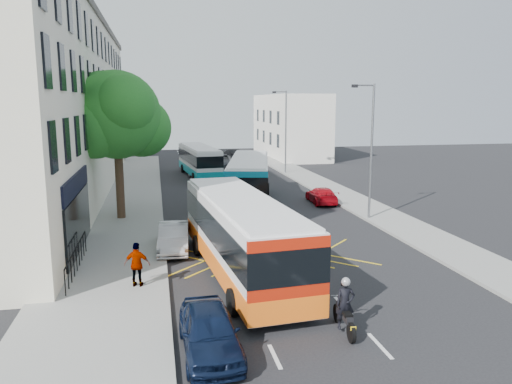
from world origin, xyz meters
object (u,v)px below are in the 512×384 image
bus_near (241,235)px  parked_car_blue (210,331)px  street_tree (116,116)px  distant_car_dark (232,154)px  motorbike (345,307)px  red_hatchback (322,195)px  pedestrian_far (137,264)px  lamp_near (370,144)px  bus_far (199,160)px  distant_car_grey (221,161)px  lamp_far (285,127)px  parked_car_silver (174,237)px  bus_mid (249,179)px

bus_near → parked_car_blue: (-2.01, -6.36, -1.04)m
street_tree → bus_near: 13.17m
distant_car_dark → motorbike: bearing=77.9°
red_hatchback → pedestrian_far: pedestrian_far is taller
bus_near → parked_car_blue: bearing=-112.6°
lamp_near → motorbike: lamp_near is taller
lamp_near → red_hatchback: (-1.07, 5.44, -4.04)m
bus_far → distant_car_grey: 6.76m
lamp_far → bus_far: 8.98m
distant_car_grey → bus_near: bearing=-91.9°
lamp_near → lamp_far: 20.00m
parked_car_blue → distant_car_dark: 49.22m
street_tree → red_hatchback: street_tree is taller
motorbike → distant_car_grey: 40.35m
lamp_far → parked_car_silver: size_ratio=1.99×
lamp_near → bus_mid: lamp_near is taller
lamp_near → bus_near: lamp_near is taller
motorbike → parked_car_blue: size_ratio=0.51×
parked_car_silver → distant_car_grey: (6.31, 30.49, 0.04)m
bus_far → motorbike: (1.51, -34.29, -0.67)m
street_tree → parked_car_blue: 18.61m
motorbike → distant_car_dark: (3.79, 48.08, -0.22)m
street_tree → bus_far: bearing=70.1°
bus_mid → bus_far: bus_mid is taller
lamp_far → red_hatchback: size_ratio=2.03×
bus_near → bus_mid: size_ratio=1.00×
bus_mid → motorbike: size_ratio=5.77×
bus_mid → motorbike: (-0.81, -20.45, -0.85)m
lamp_far → parked_car_silver: 27.13m
red_hatchback → bus_far: bearing=-60.5°
bus_far → motorbike: bus_far is taller
bus_near → lamp_near: bearing=36.3°
lamp_near → pedestrian_far: size_ratio=4.66×
lamp_near → bus_near: bearing=-138.6°
parked_car_blue → parked_car_silver: (-0.62, 10.31, -0.02)m
distant_car_grey → pedestrian_far: size_ratio=2.96×
bus_near → red_hatchback: (8.09, 13.51, -1.14)m
lamp_far → pedestrian_far: (-13.35, -28.98, -3.61)m
street_tree → parked_car_blue: size_ratio=2.21×
parked_car_blue → parked_car_silver: parked_car_blue is taller
street_tree → bus_near: bearing=-63.3°
parked_car_silver → distant_car_dark: bearing=81.0°
parked_car_blue → parked_car_silver: 10.33m
motorbike → pedestrian_far: bearing=146.0°
lamp_near → bus_near: 12.54m
distant_car_dark → pedestrian_far: pedestrian_far is taller
parked_car_silver → parked_car_blue: bearing=-82.7°
street_tree → lamp_near: bearing=-11.4°
red_hatchback → pedestrian_far: (-12.28, -14.43, 0.44)m
parked_car_blue → distant_car_grey: distant_car_grey is taller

